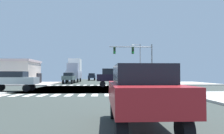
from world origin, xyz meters
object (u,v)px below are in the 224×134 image
(sedan_nearside_1, at_px, (69,77))
(sedan_farside_2, at_px, (141,91))
(suv_queued_1, at_px, (115,76))
(sedan_leading_3, at_px, (14,79))
(box_truck_crossing_1, at_px, (75,70))
(sedan_trailing_4, at_px, (92,76))
(street_lamp, at_px, (139,59))
(bank_building, at_px, (6,72))
(traffic_signal_mast, at_px, (135,55))

(sedan_nearside_1, relative_size, sedan_farside_2, 1.00)
(suv_queued_1, xyz_separation_m, sedan_leading_3, (-9.96, -7.00, -0.28))
(box_truck_crossing_1, xyz_separation_m, sedan_trailing_4, (3.00, 11.07, -1.45))
(box_truck_crossing_1, bearing_deg, sedan_farside_2, 100.60)
(sedan_nearside_1, bearing_deg, suv_queued_1, 128.28)
(street_lamp, relative_size, box_truck_crossing_1, 0.99)
(sedan_leading_3, bearing_deg, street_lamp, -40.25)
(bank_building, distance_m, suv_queued_1, 22.33)
(street_lamp, xyz_separation_m, sedan_trailing_4, (-9.42, 16.86, -3.21))
(bank_building, distance_m, sedan_nearside_1, 11.97)
(sedan_nearside_1, height_order, sedan_farside_2, same)
(traffic_signal_mast, distance_m, sedan_nearside_1, 12.56)
(sedan_nearside_1, height_order, sedan_trailing_4, same)
(suv_queued_1, bearing_deg, street_lamp, 154.87)
(street_lamp, height_order, box_truck_crossing_1, street_lamp)
(sedan_farside_2, bearing_deg, box_truck_crossing_1, 100.60)
(traffic_signal_mast, distance_m, suv_queued_1, 5.75)
(traffic_signal_mast, bearing_deg, street_lamp, 75.83)
(box_truck_crossing_1, distance_m, suv_queued_1, 18.11)
(bank_building, bearing_deg, sedan_trailing_4, 47.49)
(street_lamp, bearing_deg, sedan_nearside_1, -173.98)
(bank_building, bearing_deg, suv_queued_1, -30.93)
(bank_building, xyz_separation_m, suv_queued_1, (19.15, -11.47, -0.72))
(bank_building, height_order, sedan_farside_2, bank_building)
(sedan_farside_2, height_order, suv_queued_1, suv_queued_1)
(bank_building, xyz_separation_m, sedan_trailing_4, (14.74, 16.08, -1.00))
(sedan_nearside_1, relative_size, sedan_leading_3, 1.00)
(traffic_signal_mast, distance_m, street_lamp, 7.30)
(traffic_signal_mast, bearing_deg, sedan_nearside_1, 151.51)
(traffic_signal_mast, height_order, sedan_leading_3, traffic_signal_mast)
(sedan_trailing_4, bearing_deg, suv_queued_1, 99.08)
(sedan_farside_2, distance_m, sedan_leading_3, 16.89)
(sedan_trailing_4, bearing_deg, sedan_leading_3, 80.86)
(traffic_signal_mast, height_order, sedan_nearside_1, traffic_signal_mast)
(suv_queued_1, relative_size, sedan_trailing_4, 1.07)
(box_truck_crossing_1, distance_m, sedan_leading_3, 23.67)
(suv_queued_1, distance_m, sedan_leading_3, 12.18)
(bank_building, bearing_deg, traffic_signal_mast, -19.36)
(sedan_farside_2, bearing_deg, sedan_trailing_4, 94.72)
(bank_building, height_order, box_truck_crossing_1, box_truck_crossing_1)
(suv_queued_1, distance_m, sedan_trailing_4, 27.90)
(street_lamp, distance_m, box_truck_crossing_1, 13.81)
(sedan_leading_3, bearing_deg, suv_queued_1, -54.91)
(box_truck_crossing_1, relative_size, suv_queued_1, 1.57)
(traffic_signal_mast, relative_size, sedan_farside_2, 1.50)
(traffic_signal_mast, xyz_separation_m, sedan_trailing_4, (-7.63, 23.94, -3.38))
(street_lamp, height_order, suv_queued_1, street_lamp)
(sedan_nearside_1, xyz_separation_m, sedan_leading_3, (-2.56, -16.38, 0.00))
(sedan_farside_2, relative_size, box_truck_crossing_1, 0.60)
(bank_building, relative_size, sedan_leading_3, 2.87)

